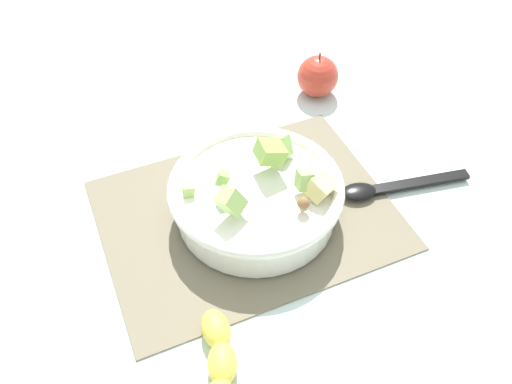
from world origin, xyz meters
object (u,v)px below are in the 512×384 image
Objects in this scene: salad_bowl at (257,196)px; serving_spoon at (385,188)px; whole_apple at (318,76)px; banana_whole at (219,364)px.

serving_spoon is (0.21, -0.04, -0.03)m from salad_bowl.
serving_spoon is at bearing -10.19° from salad_bowl.
serving_spoon is 2.42× the size of whole_apple.
salad_bowl is 0.25m from banana_whole.
salad_bowl reaches higher than serving_spoon.
whole_apple is at bearing 85.57° from serving_spoon.
whole_apple is 0.58m from banana_whole.
salad_bowl is at bearing 169.81° from serving_spoon.
banana_whole is at bearing -129.37° from whole_apple.
banana_whole is (-0.37, -0.45, -0.02)m from whole_apple.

